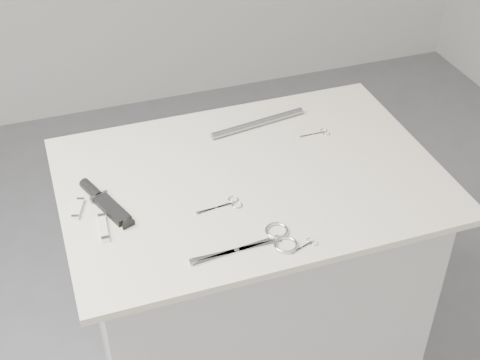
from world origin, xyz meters
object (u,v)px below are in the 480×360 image
object	(u,v)px
sheathed_knife	(103,200)
pocket_knife_a	(104,228)
embroidery_scissors_a	(227,205)
embroidery_scissors_b	(319,133)
pocket_knife_b	(78,209)
large_shears	(266,242)
tiny_scissors	(306,245)
metal_rail	(258,123)
plinth	(250,297)

from	to	relation	value
sheathed_knife	pocket_knife_a	xyz separation A→B (m)	(-0.02, -0.10, -0.00)
pocket_knife_a	embroidery_scissors_a	bearing A→B (deg)	-88.15
embroidery_scissors_b	pocket_knife_b	size ratio (longest dim) A/B	1.19
embroidery_scissors_b	pocket_knife_a	size ratio (longest dim) A/B	0.94
large_shears	tiny_scissors	world-z (taller)	large_shears
sheathed_knife	metal_rail	xyz separation A→B (m)	(0.49, 0.20, 0.00)
embroidery_scissors_a	embroidery_scissors_b	bearing A→B (deg)	26.41
plinth	embroidery_scissors_b	distance (m)	0.55
sheathed_knife	pocket_knife_b	distance (m)	0.06
plinth	metal_rail	size ratio (longest dim) A/B	3.02
pocket_knife_b	metal_rail	world-z (taller)	metal_rail
plinth	tiny_scissors	xyz separation A→B (m)	(0.03, -0.29, 0.47)
plinth	tiny_scissors	bearing A→B (deg)	-83.87
sheathed_knife	metal_rail	world-z (taller)	same
tiny_scissors	metal_rail	size ratio (longest dim) A/B	0.25
embroidery_scissors_a	sheathed_knife	distance (m)	0.31
embroidery_scissors_b	pocket_knife_a	xyz separation A→B (m)	(-0.66, -0.21, 0.00)
large_shears	pocket_knife_a	size ratio (longest dim) A/B	2.65
pocket_knife_b	embroidery_scissors_a	bearing A→B (deg)	-86.22
large_shears	embroidery_scissors_b	size ratio (longest dim) A/B	2.81
metal_rail	embroidery_scissors_a	bearing A→B (deg)	-122.18
embroidery_scissors_a	tiny_scissors	bearing A→B (deg)	-62.45
large_shears	metal_rail	xyz separation A→B (m)	(0.16, 0.48, 0.01)
plinth	large_shears	distance (m)	0.54
tiny_scissors	large_shears	bearing A→B (deg)	137.76
embroidery_scissors_a	pocket_knife_b	distance (m)	0.37
embroidery_scissors_a	embroidery_scissors_b	xyz separation A→B (m)	(0.35, 0.22, -0.00)
pocket_knife_a	pocket_knife_b	bearing A→B (deg)	31.39
plinth	tiny_scissors	size ratio (longest dim) A/B	12.07
sheathed_knife	pocket_knife_a	bearing A→B (deg)	150.46
tiny_scissors	pocket_knife_a	size ratio (longest dim) A/B	0.78
embroidery_scissors_a	pocket_knife_a	bearing A→B (deg)	172.39
plinth	large_shears	xyz separation A→B (m)	(-0.06, -0.26, 0.47)
tiny_scissors	plinth	bearing A→B (deg)	77.38
pocket_knife_a	embroidery_scissors_b	bearing A→B (deg)	-68.52
large_shears	embroidery_scissors_b	bearing A→B (deg)	48.45
embroidery_scissors_a	large_shears	bearing A→B (deg)	-80.77
embroidery_scissors_b	pocket_knife_b	bearing A→B (deg)	-170.97
large_shears	embroidery_scissors_a	bearing A→B (deg)	102.32
embroidery_scissors_b	embroidery_scissors_a	bearing A→B (deg)	-148.49
pocket_knife_b	embroidery_scissors_b	bearing A→B (deg)	-60.71
embroidery_scissors_a	sheathed_knife	bearing A→B (deg)	153.45
sheathed_knife	metal_rail	bearing A→B (deg)	-88.34
plinth	sheathed_knife	xyz separation A→B (m)	(-0.39, 0.02, 0.48)
embroidery_scissors_b	tiny_scissors	bearing A→B (deg)	-118.30
metal_rail	tiny_scissors	bearing A→B (deg)	-97.51
embroidery_scissors_a	sheathed_knife	world-z (taller)	sheathed_knife
tiny_scissors	pocket_knife_b	size ratio (longest dim) A/B	0.98
embroidery_scissors_a	pocket_knife_b	xyz separation A→B (m)	(-0.35, 0.10, 0.00)
plinth	sheathed_knife	bearing A→B (deg)	177.72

